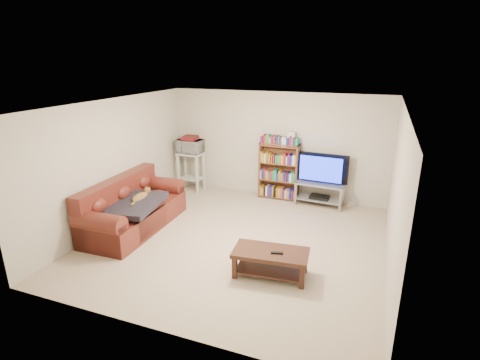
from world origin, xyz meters
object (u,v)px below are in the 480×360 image
at_px(sofa, 131,211).
at_px(bookshelf, 279,170).
at_px(tv_stand, 320,190).
at_px(coffee_table, 271,258).

bearing_deg(sofa, bookshelf, 47.20).
relative_size(tv_stand, bookshelf, 0.81).
distance_m(tv_stand, bookshelf, 1.02).
distance_m(sofa, tv_stand, 3.97).
bearing_deg(coffee_table, tv_stand, 80.16).
bearing_deg(tv_stand, coffee_table, -90.49).
relative_size(coffee_table, bookshelf, 0.89).
bearing_deg(coffee_table, bookshelf, 97.50).
bearing_deg(sofa, tv_stand, 35.69).
xyz_separation_m(sofa, coffee_table, (2.94, -0.66, -0.05)).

